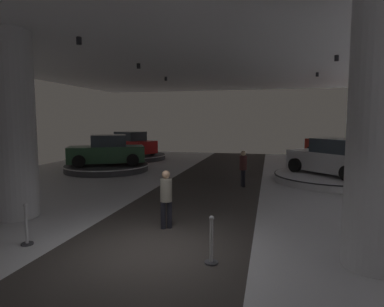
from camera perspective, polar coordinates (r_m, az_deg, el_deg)
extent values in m
cube|color=silver|center=(7.70, -7.26, -16.72)|extent=(24.00, 44.00, 0.05)
cube|color=#383330|center=(7.69, -7.26, -16.52)|extent=(4.40, 44.00, 0.01)
cylinder|color=black|center=(11.01, -19.16, 18.11)|extent=(0.16, 0.16, 0.22)
cylinder|color=black|center=(15.21, -9.33, 14.86)|extent=(0.16, 0.16, 0.22)
cylinder|color=black|center=(19.58, -4.59, 12.88)|extent=(0.16, 0.16, 0.22)
cylinder|color=black|center=(9.57, 28.31, 19.66)|extent=(0.16, 0.16, 0.22)
cylinder|color=black|center=(14.34, 23.96, 14.99)|extent=(0.16, 0.16, 0.22)
cylinder|color=black|center=(18.91, 21.06, 12.77)|extent=(0.16, 0.16, 0.22)
cylinder|color=silver|center=(7.28, 30.13, 3.67)|extent=(1.21, 1.21, 5.50)
cylinder|color=#ADADB2|center=(11.06, -29.07, 4.22)|extent=(1.37, 1.37, 5.50)
cylinder|color=#333338|center=(24.86, -10.88, -0.57)|extent=(5.34, 5.34, 0.36)
cylinder|color=white|center=(24.85, -10.89, -0.23)|extent=(5.45, 5.45, 0.05)
cube|color=red|center=(24.79, -10.92, 1.24)|extent=(4.57, 3.41, 0.90)
cube|color=#2D3842|center=(24.63, -10.72, 2.96)|extent=(2.38, 2.22, 0.70)
cylinder|color=black|center=(25.31, -14.73, 0.63)|extent=(0.71, 0.49, 0.68)
cylinder|color=black|center=(26.54, -11.27, 0.95)|extent=(0.71, 0.49, 0.68)
cylinder|color=black|center=(23.08, -10.49, 0.24)|extent=(0.71, 0.49, 0.68)
cylinder|color=black|center=(24.43, -6.95, 0.60)|extent=(0.71, 0.49, 0.68)
sphere|color=white|center=(26.08, -14.69, 1.63)|extent=(0.18, 0.18, 0.18)
sphere|color=white|center=(26.68, -12.98, 1.76)|extent=(0.18, 0.18, 0.18)
cylinder|color=silver|center=(16.84, 23.37, -4.00)|extent=(5.29, 5.29, 0.36)
cylinder|color=black|center=(16.81, 23.39, -3.50)|extent=(5.39, 5.39, 0.05)
cube|color=silver|center=(16.73, 23.48, -1.33)|extent=(4.19, 4.29, 0.90)
cube|color=#2D3842|center=(16.57, 24.00, 1.18)|extent=(2.44, 2.45, 0.70)
cylinder|color=black|center=(16.90, 17.53, -1.97)|extent=(0.63, 0.65, 0.68)
cylinder|color=black|center=(18.41, 21.75, -1.49)|extent=(0.63, 0.65, 0.68)
cylinder|color=black|center=(15.14, 25.51, -3.17)|extent=(0.63, 0.65, 0.68)
cylinder|color=black|center=(16.81, 29.39, -2.50)|extent=(0.63, 0.65, 0.68)
sphere|color=white|center=(17.64, 17.17, -0.39)|extent=(0.18, 0.18, 0.18)
sphere|color=white|center=(18.38, 19.28, -0.21)|extent=(0.18, 0.18, 0.18)
cylinder|color=#B7B7BC|center=(24.20, 25.18, -1.35)|extent=(5.57, 5.56, 0.23)
cylinder|color=black|center=(24.19, 25.19, -1.14)|extent=(5.68, 5.68, 0.05)
cube|color=maroon|center=(24.12, 25.27, 0.70)|extent=(4.97, 5.44, 1.20)
cube|color=maroon|center=(23.02, 28.66, 2.94)|extent=(2.55, 2.52, 1.00)
cube|color=#28333D|center=(23.32, 27.64, 3.02)|extent=(1.41, 1.16, 0.75)
cylinder|color=black|center=(23.99, 30.44, -0.37)|extent=(0.75, 0.83, 0.84)
cylinder|color=black|center=(22.08, 27.01, -0.67)|extent=(0.75, 0.83, 0.84)
cylinder|color=black|center=(26.23, 23.74, 0.41)|extent=(0.75, 0.83, 0.84)
cylinder|color=black|center=(24.50, 20.13, 0.20)|extent=(0.75, 0.83, 0.84)
cylinder|color=#333338|center=(19.46, -14.66, -2.41)|extent=(4.71, 4.71, 0.37)
cylinder|color=white|center=(19.44, -14.67, -1.96)|extent=(4.81, 4.81, 0.05)
cube|color=#2D5638|center=(19.36, -14.72, -0.08)|extent=(4.56, 3.50, 0.90)
cube|color=#2D3842|center=(19.30, -14.33, 2.14)|extent=(2.40, 2.25, 0.70)
cylinder|color=black|center=(18.49, -19.20, -1.33)|extent=(0.71, 0.50, 0.68)
cylinder|color=black|center=(20.47, -18.64, -0.65)|extent=(0.71, 0.50, 0.68)
cylinder|color=black|center=(18.42, -10.32, -1.13)|extent=(0.71, 0.50, 0.68)
cylinder|color=black|center=(20.40, -10.63, -0.46)|extent=(0.71, 0.50, 0.68)
sphere|color=white|center=(19.02, -20.97, -0.04)|extent=(0.18, 0.18, 0.18)
sphere|color=white|center=(20.00, -20.60, 0.24)|extent=(0.18, 0.18, 0.18)
cylinder|color=black|center=(14.45, 8.99, -4.27)|extent=(0.14, 0.14, 0.80)
cylinder|color=black|center=(14.61, 8.79, -4.15)|extent=(0.14, 0.14, 0.80)
cylinder|color=#472323|center=(14.43, 8.93, -1.63)|extent=(0.32, 0.32, 0.62)
sphere|color=beige|center=(14.38, 8.96, 0.03)|extent=(0.22, 0.22, 0.22)
cylinder|color=black|center=(8.96, -5.06, -10.53)|extent=(0.14, 0.14, 0.80)
cylinder|color=black|center=(9.01, -3.96, -10.44)|extent=(0.14, 0.14, 0.80)
cylinder|color=#6B665B|center=(8.82, -4.54, -6.37)|extent=(0.32, 0.32, 0.62)
sphere|color=#99755B|center=(8.74, -4.56, -3.68)|extent=(0.22, 0.22, 0.22)
cylinder|color=#333338|center=(7.05, 3.39, -18.50)|extent=(0.28, 0.28, 0.04)
cylinder|color=#B2B2B7|center=(6.87, 3.41, -15.01)|extent=(0.07, 0.07, 0.96)
sphere|color=#B2B2B7|center=(6.72, 3.44, -11.18)|extent=(0.10, 0.10, 0.10)
cylinder|color=#333338|center=(8.87, -26.85, -13.91)|extent=(0.28, 0.28, 0.04)
cylinder|color=#B2B2B7|center=(8.73, -27.00, -11.06)|extent=(0.07, 0.07, 0.96)
sphere|color=#B2B2B7|center=(8.61, -27.15, -8.00)|extent=(0.10, 0.10, 0.10)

